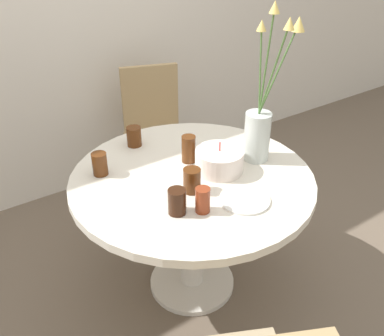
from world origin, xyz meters
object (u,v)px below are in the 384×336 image
at_px(side_plate, 245,200).
at_px(drink_glass_3, 177,202).
at_px(flower_vase, 260,124).
at_px(chair_far_back, 154,127).
at_px(birthday_cake, 219,161).
at_px(drink_glass_4, 134,136).
at_px(drink_glass_0, 189,149).
at_px(drink_glass_2, 203,200).
at_px(drink_glass_1, 192,180).
at_px(drink_glass_5, 100,164).

relative_size(side_plate, drink_glass_3, 1.98).
height_order(flower_vase, drink_glass_3, flower_vase).
bearing_deg(chair_far_back, birthday_cake, -81.84).
xyz_separation_m(flower_vase, drink_glass_4, (-0.44, 0.47, -0.14)).
bearing_deg(chair_far_back, drink_glass_0, -88.66).
bearing_deg(birthday_cake, drink_glass_2, -139.15).
relative_size(drink_glass_1, drink_glass_5, 1.01).
bearing_deg(drink_glass_4, flower_vase, -47.00).
distance_m(chair_far_back, drink_glass_4, 0.67).
xyz_separation_m(drink_glass_0, drink_glass_5, (-0.41, 0.13, -0.01)).
relative_size(flower_vase, drink_glass_3, 6.88).
xyz_separation_m(flower_vase, drink_glass_2, (-0.48, -0.20, -0.14)).
bearing_deg(drink_glass_3, drink_glass_2, -28.83).
distance_m(chair_far_back, drink_glass_2, 1.26).
bearing_deg(drink_glass_0, drink_glass_2, -116.00).
relative_size(chair_far_back, drink_glass_4, 8.69).
bearing_deg(drink_glass_2, drink_glass_1, 72.19).
bearing_deg(drink_glass_5, birthday_cake, -30.81).
xyz_separation_m(flower_vase, drink_glass_5, (-0.70, 0.30, -0.14)).
bearing_deg(side_plate, drink_glass_4, 102.07).
height_order(side_plate, drink_glass_0, drink_glass_0).
distance_m(flower_vase, drink_glass_0, 0.36).
distance_m(drink_glass_1, drink_glass_2, 0.15).
bearing_deg(side_plate, drink_glass_3, 161.86).
distance_m(flower_vase, drink_glass_3, 0.60).
distance_m(birthday_cake, side_plate, 0.27).
distance_m(chair_far_back, drink_glass_0, 0.87).
distance_m(birthday_cake, drink_glass_5, 0.56).
relative_size(side_plate, drink_glass_2, 1.97).
height_order(side_plate, drink_glass_2, drink_glass_2).
relative_size(drink_glass_2, drink_glass_4, 1.06).
xyz_separation_m(chair_far_back, drink_glass_1, (-0.38, -1.01, 0.25)).
relative_size(drink_glass_2, drink_glass_5, 1.01).
bearing_deg(drink_glass_4, drink_glass_5, -147.95).
relative_size(side_plate, drink_glass_4, 2.10).
bearing_deg(drink_glass_3, birthday_cake, 26.03).
xyz_separation_m(birthday_cake, drink_glass_0, (-0.07, 0.15, 0.02)).
relative_size(drink_glass_1, drink_glass_3, 1.01).
xyz_separation_m(drink_glass_0, drink_glass_3, (-0.27, -0.32, -0.01)).
height_order(birthday_cake, flower_vase, flower_vase).
height_order(flower_vase, drink_glass_1, flower_vase).
height_order(drink_glass_0, drink_glass_2, drink_glass_0).
bearing_deg(drink_glass_1, flower_vase, 7.16).
bearing_deg(drink_glass_1, birthday_cake, 19.37).
distance_m(side_plate, drink_glass_5, 0.69).
distance_m(drink_glass_2, drink_glass_4, 0.67).
bearing_deg(flower_vase, drink_glass_3, -165.25).
distance_m(chair_far_back, birthday_cake, 0.99).
bearing_deg(chair_far_back, drink_glass_1, -91.84).
distance_m(flower_vase, drink_glass_2, 0.53).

